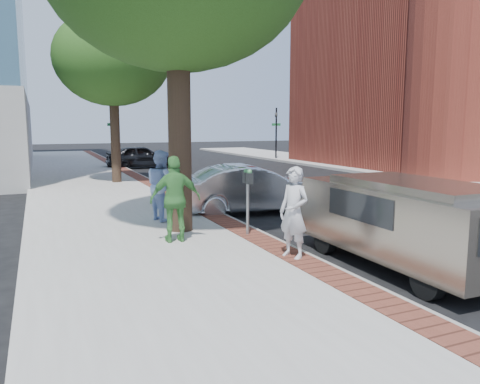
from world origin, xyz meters
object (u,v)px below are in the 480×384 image
bg_car (141,157)px  person_officer (162,185)px  person_gray (294,213)px  van (397,218)px  parking_meter (248,188)px  sedan_silver (252,189)px  person_green (176,199)px

bg_car → person_officer: bearing=169.3°
person_gray → van: bearing=44.2°
parking_meter → sedan_silver: size_ratio=0.34×
person_officer → van: (3.10, -5.14, -0.16)m
sedan_silver → van: size_ratio=0.98×
person_officer → person_green: 2.36m
person_gray → person_green: 2.61m
person_gray → person_officer: bearing=176.2°
person_officer → bg_car: bearing=-24.3°
parking_meter → bg_car: parking_meter is taller
person_gray → person_officer: (-1.37, 4.35, 0.06)m
parking_meter → person_officer: 2.73m
person_officer → bg_car: size_ratio=0.45×
person_green → sedan_silver: bearing=-132.0°
bg_car → van: van is taller
person_gray → bg_car: bearing=154.6°
person_green → bg_car: size_ratio=0.45×
parking_meter → van: size_ratio=0.33×
person_officer → person_gray: bearing=-177.0°
sedan_silver → van: (0.26, -5.78, 0.17)m
sedan_silver → bg_car: bearing=5.1°
bg_car → van: 21.53m
parking_meter → person_gray: size_ratio=0.87×
person_gray → sedan_silver: 5.21m
person_green → van: (3.39, -2.80, -0.16)m
person_gray → bg_car: person_gray is taller
parking_meter → person_gray: 2.00m
parking_meter → sedan_silver: 3.39m
person_officer → sedan_silver: bearing=-91.8°
person_officer → sedan_silver: 2.93m
sedan_silver → van: 5.78m
parking_meter → person_officer: person_officer is taller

